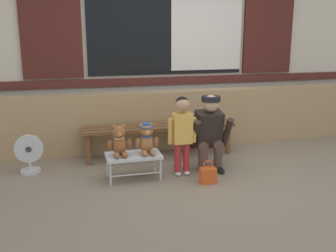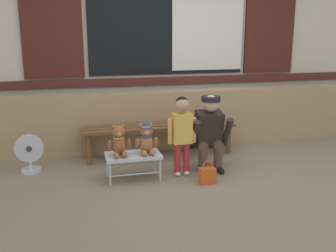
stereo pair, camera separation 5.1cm
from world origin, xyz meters
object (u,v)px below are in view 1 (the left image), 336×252
(teddy_bear_with_hat, at_px, (147,139))
(adult_crouching, at_px, (210,132))
(small_display_bench, at_px, (134,157))
(handbag_on_ground, at_px, (208,175))
(teddy_bear_plain, at_px, (119,142))
(floor_fan, at_px, (29,154))
(wooden_bench_long, at_px, (159,130))
(child_standing, at_px, (182,127))

(teddy_bear_with_hat, bearing_deg, adult_crouching, 6.38)
(small_display_bench, height_order, teddy_bear_with_hat, teddy_bear_with_hat)
(adult_crouching, xyz_separation_m, handbag_on_ground, (-0.18, -0.45, -0.38))
(teddy_bear_plain, distance_m, floor_fan, 1.18)
(small_display_bench, distance_m, teddy_bear_with_hat, 0.26)
(handbag_on_ground, bearing_deg, teddy_bear_plain, 159.66)
(teddy_bear_plain, xyz_separation_m, floor_fan, (-1.04, 0.51, -0.23))
(teddy_bear_with_hat, height_order, adult_crouching, adult_crouching)
(teddy_bear_plain, relative_size, teddy_bear_with_hat, 1.00)
(wooden_bench_long, height_order, teddy_bear_plain, teddy_bear_plain)
(child_standing, relative_size, floor_fan, 2.00)
(child_standing, height_order, floor_fan, child_standing)
(teddy_bear_plain, relative_size, adult_crouching, 0.38)
(teddy_bear_plain, distance_m, child_standing, 0.76)
(handbag_on_ground, height_order, floor_fan, floor_fan)
(small_display_bench, xyz_separation_m, teddy_bear_plain, (-0.16, 0.00, 0.20))
(handbag_on_ground, distance_m, floor_fan, 2.18)
(wooden_bench_long, height_order, small_display_bench, wooden_bench_long)
(handbag_on_ground, bearing_deg, adult_crouching, 68.19)
(child_standing, relative_size, handbag_on_ground, 3.52)
(small_display_bench, bearing_deg, handbag_on_ground, -23.92)
(teddy_bear_with_hat, distance_m, handbag_on_ground, 0.82)
(teddy_bear_plain, bearing_deg, adult_crouching, 4.63)
(adult_crouching, bearing_deg, small_display_bench, -174.53)
(teddy_bear_plain, xyz_separation_m, handbag_on_ground, (0.96, -0.35, -0.37))
(teddy_bear_plain, xyz_separation_m, teddy_bear_with_hat, (0.32, 0.00, 0.01))
(wooden_bench_long, bearing_deg, adult_crouching, -54.20)
(wooden_bench_long, xyz_separation_m, handbag_on_ground, (0.31, -1.12, -0.28))
(teddy_bear_plain, relative_size, child_standing, 0.38)
(wooden_bench_long, distance_m, small_display_bench, 0.91)
(wooden_bench_long, distance_m, child_standing, 0.82)
(small_display_bench, bearing_deg, teddy_bear_with_hat, 0.77)
(teddy_bear_plain, height_order, child_standing, child_standing)
(child_standing, bearing_deg, wooden_bench_long, 96.97)
(adult_crouching, distance_m, floor_fan, 2.23)
(small_display_bench, relative_size, child_standing, 0.67)
(teddy_bear_plain, xyz_separation_m, child_standing, (0.75, -0.02, 0.13))
(floor_fan, bearing_deg, teddy_bear_with_hat, -20.60)
(wooden_bench_long, bearing_deg, small_display_bench, -122.61)
(small_display_bench, relative_size, floor_fan, 1.33)
(handbag_on_ground, bearing_deg, child_standing, 122.14)
(handbag_on_ground, bearing_deg, small_display_bench, 156.08)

